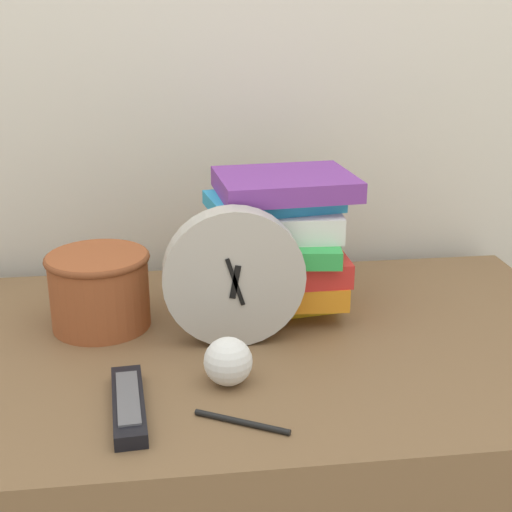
{
  "coord_description": "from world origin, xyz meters",
  "views": [
    {
      "loc": [
        -0.08,
        -0.68,
        1.29
      ],
      "look_at": [
        0.06,
        0.39,
        0.9
      ],
      "focal_mm": 50.0,
      "sensor_mm": 36.0,
      "label": 1
    }
  ],
  "objects_px": {
    "tv_remote": "(129,404)",
    "pen": "(243,422)",
    "desk_clock": "(234,277)",
    "crumpled_paper_ball": "(228,361)",
    "basket": "(99,287)",
    "book_stack": "(279,245)"
  },
  "relations": [
    {
      "from": "tv_remote",
      "to": "pen",
      "type": "bearing_deg",
      "value": -18.94
    },
    {
      "from": "desk_clock",
      "to": "pen",
      "type": "relative_size",
      "value": 1.86
    },
    {
      "from": "book_stack",
      "to": "basket",
      "type": "bearing_deg",
      "value": -175.01
    },
    {
      "from": "desk_clock",
      "to": "tv_remote",
      "type": "bearing_deg",
      "value": -130.72
    },
    {
      "from": "crumpled_paper_ball",
      "to": "pen",
      "type": "height_order",
      "value": "crumpled_paper_ball"
    },
    {
      "from": "desk_clock",
      "to": "tv_remote",
      "type": "height_order",
      "value": "desk_clock"
    },
    {
      "from": "pen",
      "to": "basket",
      "type": "bearing_deg",
      "value": 121.7
    },
    {
      "from": "desk_clock",
      "to": "crumpled_paper_ball",
      "type": "xyz_separation_m",
      "value": [
        -0.02,
        -0.13,
        -0.07
      ]
    },
    {
      "from": "crumpled_paper_ball",
      "to": "pen",
      "type": "distance_m",
      "value": 0.11
    },
    {
      "from": "book_stack",
      "to": "tv_remote",
      "type": "relative_size",
      "value": 1.47
    },
    {
      "from": "tv_remote",
      "to": "crumpled_paper_ball",
      "type": "height_order",
      "value": "crumpled_paper_ball"
    },
    {
      "from": "book_stack",
      "to": "pen",
      "type": "bearing_deg",
      "value": -106.15
    },
    {
      "from": "tv_remote",
      "to": "crumpled_paper_ball",
      "type": "relative_size",
      "value": 2.62
    },
    {
      "from": "basket",
      "to": "crumpled_paper_ball",
      "type": "relative_size",
      "value": 2.45
    },
    {
      "from": "book_stack",
      "to": "tv_remote",
      "type": "distance_m",
      "value": 0.4
    },
    {
      "from": "desk_clock",
      "to": "tv_remote",
      "type": "xyz_separation_m",
      "value": [
        -0.16,
        -0.18,
        -0.1
      ]
    },
    {
      "from": "book_stack",
      "to": "tv_remote",
      "type": "height_order",
      "value": "book_stack"
    },
    {
      "from": "desk_clock",
      "to": "basket",
      "type": "distance_m",
      "value": 0.23
    },
    {
      "from": "basket",
      "to": "book_stack",
      "type": "bearing_deg",
      "value": 4.99
    },
    {
      "from": "desk_clock",
      "to": "basket",
      "type": "bearing_deg",
      "value": 157.45
    },
    {
      "from": "pen",
      "to": "book_stack",
      "type": "bearing_deg",
      "value": 73.85
    },
    {
      "from": "tv_remote",
      "to": "pen",
      "type": "relative_size",
      "value": 1.53
    }
  ]
}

